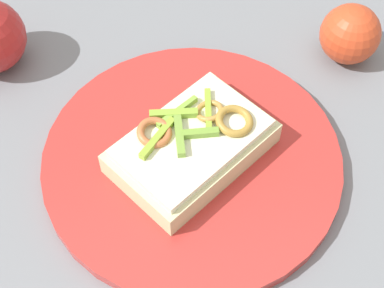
# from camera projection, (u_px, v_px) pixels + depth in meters

# --- Properties ---
(ground_plane) EXTENTS (2.00, 2.00, 0.00)m
(ground_plane) POSITION_uv_depth(u_px,v_px,m) (192.00, 164.00, 0.59)
(ground_plane) COLOR slate
(ground_plane) RESTS_ON ground
(plate) EXTENTS (0.30, 0.30, 0.01)m
(plate) POSITION_uv_depth(u_px,v_px,m) (192.00, 160.00, 0.58)
(plate) COLOR #B9312C
(plate) RESTS_ON ground_plane
(sandwich) EXTENTS (0.18, 0.18, 0.05)m
(sandwich) POSITION_uv_depth(u_px,v_px,m) (192.00, 145.00, 0.56)
(sandwich) COLOR beige
(sandwich) RESTS_ON plate
(apple_0) EXTENTS (0.07, 0.07, 0.07)m
(apple_0) POSITION_uv_depth(u_px,v_px,m) (350.00, 34.00, 0.65)
(apple_0) COLOR #CC4322
(apple_0) RESTS_ON ground_plane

